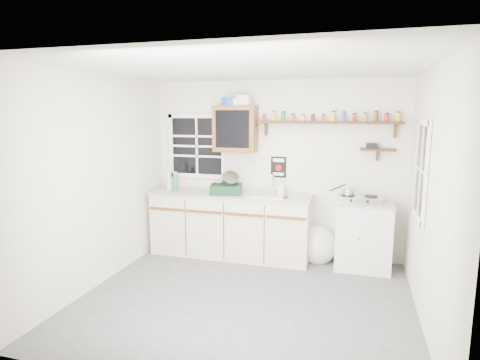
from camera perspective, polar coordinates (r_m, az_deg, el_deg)
name	(u,v)px	position (r m, az deg, el deg)	size (l,w,h in m)	color
room	(245,189)	(4.25, 0.79, -1.29)	(3.64, 3.24, 2.54)	#49494B
main_cabinet	(230,224)	(5.81, -1.38, -6.30)	(2.31, 0.63, 0.92)	beige
right_cabinet	(363,235)	(5.58, 17.12, -7.46)	(0.73, 0.57, 0.91)	silver
sink	(267,194)	(5.57, 3.89, -2.05)	(0.52, 0.44, 0.29)	#B5B5BA
upper_cabinet	(235,129)	(5.72, -0.65, 7.31)	(0.60, 0.32, 0.65)	brown
upper_cabinet_clutter	(235,101)	(5.72, -0.67, 11.16)	(0.41, 0.24, 0.14)	#1848A1
spice_shelf	(329,121)	(5.55, 12.53, 8.13)	(1.91, 0.18, 0.35)	black
secondary_shelf	(376,149)	(5.57, 18.76, 4.19)	(0.45, 0.16, 0.24)	black
warning_sign	(278,167)	(5.76, 5.49, 1.85)	(0.22, 0.02, 0.30)	black
window_back	(197,146)	(6.09, -6.14, 4.80)	(0.93, 0.03, 0.98)	black
window_right	(422,170)	(4.66, 24.41, 1.31)	(0.03, 0.78, 1.08)	black
water_bottles	(172,180)	(5.96, -9.66, -0.05)	(0.18, 0.08, 0.35)	#A6B7C2
dish_rack	(227,186)	(5.63, -1.82, -0.92)	(0.50, 0.42, 0.33)	black
soap_bottle	(281,187)	(5.64, 5.87, -1.00)	(0.09, 0.09, 0.20)	silver
rag	(283,197)	(5.43, 6.08, -2.41)	(0.13, 0.11, 0.02)	maroon
hotplate	(359,198)	(5.44, 16.60, -2.52)	(0.57, 0.31, 0.08)	#B5B5BA
saucepan	(348,192)	(5.43, 15.06, -1.62)	(0.33, 0.24, 0.15)	#B5B5BA
trash_bag	(317,245)	(5.74, 10.96, -9.11)	(0.47, 0.42, 0.54)	silver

